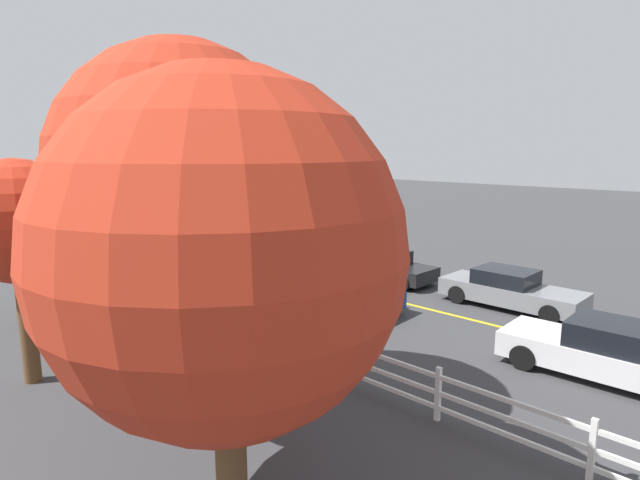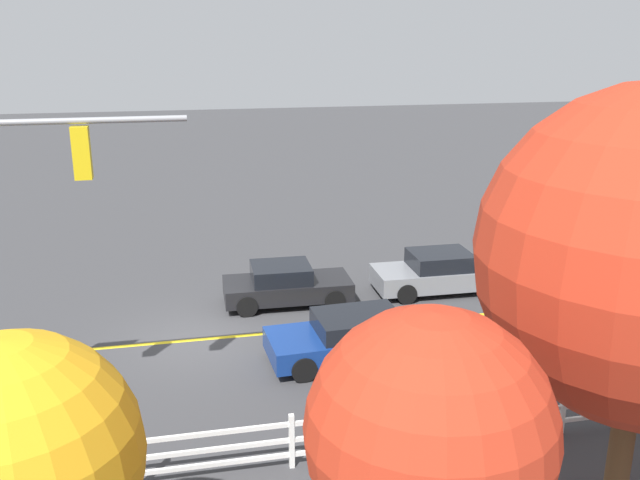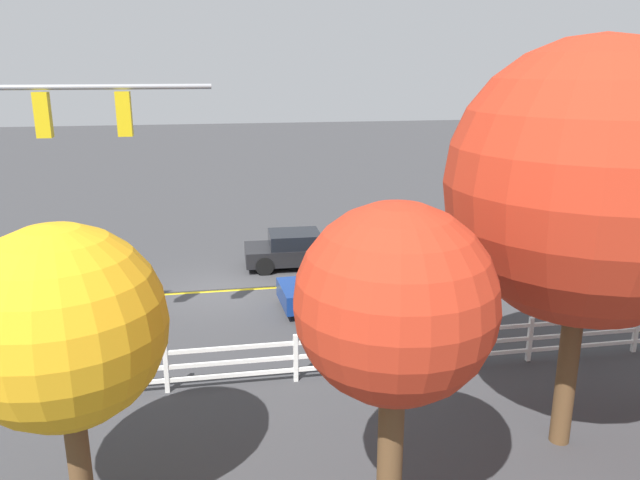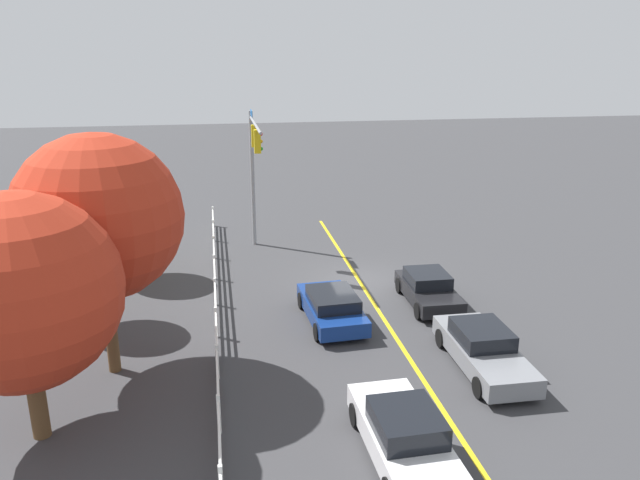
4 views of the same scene
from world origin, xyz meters
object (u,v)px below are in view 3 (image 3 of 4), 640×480
object	(u,v)px
car_0	(437,242)
tree_2	(395,306)
car_1	(596,268)
car_3	(299,250)
tree_1	(590,185)
tree_0	(63,327)
car_2	(353,287)

from	to	relation	value
car_0	tree_2	distance (m)	15.00
car_1	car_3	xyz separation A→B (m)	(9.24, -3.88, -0.05)
car_3	tree_1	bearing A→B (deg)	-72.22
car_1	tree_0	xyz separation A→B (m)	(14.44, 8.40, 2.68)
car_0	tree_2	xyz separation A→B (m)	(5.80, 13.46, 3.19)
car_2	car_0	bearing A→B (deg)	-138.78
car_3	tree_1	xyz separation A→B (m)	(-3.44, 11.60, 4.42)
car_3	tree_0	distance (m)	13.61
car_0	car_3	bearing A→B (deg)	-179.48
car_3	tree_1	size ratio (longest dim) A/B	0.52
car_0	car_3	distance (m)	5.25
car_1	car_2	size ratio (longest dim) A/B	1.05
tree_1	car_1	bearing A→B (deg)	-126.89
car_0	tree_0	xyz separation A→B (m)	(10.45, 12.27, 2.71)
car_1	tree_2	size ratio (longest dim) A/B	0.86
car_0	tree_1	bearing A→B (deg)	-98.22
tree_1	tree_2	world-z (taller)	tree_1
tree_1	tree_2	distance (m)	4.57
car_3	car_2	bearing A→B (deg)	-74.43
car_2	tree_1	distance (m)	9.02
tree_1	tree_2	size ratio (longest dim) A/B	1.43
car_2	car_3	size ratio (longest dim) A/B	1.09
car_0	tree_1	world-z (taller)	tree_1
car_1	tree_0	world-z (taller)	tree_0
car_2	tree_1	size ratio (longest dim) A/B	0.57
car_0	car_2	world-z (taller)	car_0
car_0	car_3	world-z (taller)	car_0
car_1	car_2	distance (m)	8.19
car_0	tree_1	distance (m)	12.53
car_1	car_0	bearing A→B (deg)	-45.75
car_1	tree_2	world-z (taller)	tree_2
car_2	car_3	world-z (taller)	car_3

